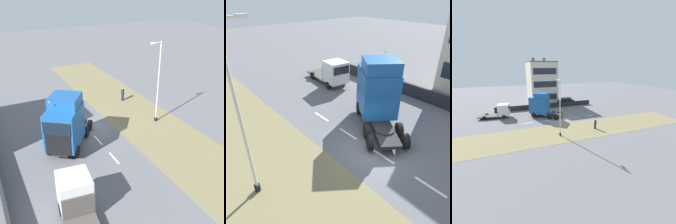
% 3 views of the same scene
% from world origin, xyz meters
% --- Properties ---
extents(ground_plane, '(120.00, 120.00, 0.00)m').
position_xyz_m(ground_plane, '(0.00, 0.00, 0.00)').
color(ground_plane, slate).
rests_on(ground_plane, ground).
extents(grass_verge, '(7.00, 44.00, 0.01)m').
position_xyz_m(grass_verge, '(-6.00, 0.00, 0.01)').
color(grass_verge, olive).
rests_on(grass_verge, ground).
extents(lane_markings, '(0.16, 14.60, 0.00)m').
position_xyz_m(lane_markings, '(0.00, -0.70, 0.00)').
color(lane_markings, white).
rests_on(lane_markings, ground).
extents(lorry_cab, '(5.80, 6.58, 5.10)m').
position_xyz_m(lorry_cab, '(3.01, 2.58, 2.48)').
color(lorry_cab, black).
rests_on(lorry_cab, ground).
extents(flatbed_truck, '(2.77, 6.18, 2.77)m').
position_xyz_m(flatbed_truck, '(4.99, 10.26, 1.46)').
color(flatbed_truck, silver).
rests_on(flatbed_truck, ground).
extents(lamp_post, '(1.27, 0.30, 8.34)m').
position_xyz_m(lamp_post, '(-6.93, 1.74, 3.92)').
color(lamp_post, black).
rests_on(lamp_post, ground).
extents(pedestrian, '(0.39, 0.39, 1.67)m').
position_xyz_m(pedestrian, '(-6.53, -4.58, 0.82)').
color(pedestrian, '#1E233D').
rests_on(pedestrian, ground).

